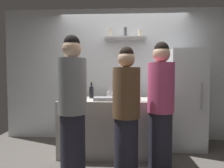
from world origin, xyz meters
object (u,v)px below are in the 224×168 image
at_px(wine_bottle_amber_glass, 61,94).
at_px(person_grey_hoodie, 73,109).
at_px(baking_pan, 105,99).
at_px(wine_bottle_dark_glass, 91,92).
at_px(refrigerator, 184,99).
at_px(person_brown_jacket, 126,114).
at_px(person_pink_top, 161,109).
at_px(water_bottle_plastic, 138,94).
at_px(utensil_holder, 110,94).

bearing_deg(wine_bottle_amber_glass, person_grey_hoodie, -60.23).
height_order(baking_pan, wine_bottle_dark_glass, wine_bottle_dark_glass).
bearing_deg(refrigerator, baking_pan, -161.03).
height_order(wine_bottle_amber_glass, person_brown_jacket, person_brown_jacket).
xyz_separation_m(baking_pan, wine_bottle_amber_glass, (-0.66, -0.13, 0.08)).
bearing_deg(person_pink_top, water_bottle_plastic, -67.88).
relative_size(water_bottle_plastic, person_grey_hoodie, 0.13).
bearing_deg(baking_pan, water_bottle_plastic, -3.82).
relative_size(baking_pan, wine_bottle_dark_glass, 1.18).
bearing_deg(refrigerator, person_grey_hoodie, -145.82).
xyz_separation_m(utensil_holder, person_grey_hoodie, (-0.39, -1.08, -0.07)).
bearing_deg(baking_pan, utensil_holder, 81.67).
bearing_deg(wine_bottle_amber_glass, person_pink_top, -13.11).
distance_m(water_bottle_plastic, person_pink_top, 0.51).
bearing_deg(person_grey_hoodie, baking_pan, 163.04).
xyz_separation_m(baking_pan, person_grey_hoodie, (-0.33, -0.69, -0.04)).
height_order(wine_bottle_dark_glass, water_bottle_plastic, wine_bottle_dark_glass).
height_order(utensil_holder, wine_bottle_amber_glass, wine_bottle_amber_glass).
bearing_deg(refrigerator, utensil_holder, -176.17).
height_order(baking_pan, water_bottle_plastic, water_bottle_plastic).
xyz_separation_m(wine_bottle_amber_glass, person_brown_jacket, (0.97, -0.47, -0.19)).
xyz_separation_m(wine_bottle_dark_glass, water_bottle_plastic, (0.77, -0.30, -0.01)).
bearing_deg(baking_pan, refrigerator, 18.97).
bearing_deg(utensil_holder, refrigerator, 3.83).
bearing_deg(refrigerator, wine_bottle_dark_glass, -172.67).
xyz_separation_m(refrigerator, wine_bottle_dark_glass, (-1.64, -0.21, 0.14)).
relative_size(baking_pan, person_grey_hoodie, 0.19).
distance_m(wine_bottle_amber_glass, person_grey_hoodie, 0.66).
bearing_deg(person_grey_hoodie, refrigerator, 133.05).
distance_m(utensil_holder, wine_bottle_dark_glass, 0.34).
distance_m(refrigerator, wine_bottle_amber_glass, 2.13).
bearing_deg(utensil_holder, baking_pan, -98.33).
height_order(refrigerator, water_bottle_plastic, refrigerator).
bearing_deg(utensil_holder, person_brown_jacket, -75.49).
bearing_deg(person_brown_jacket, person_pink_top, -37.01).
bearing_deg(wine_bottle_dark_glass, person_brown_jacket, -56.73).
relative_size(wine_bottle_dark_glass, person_pink_top, 0.17).
bearing_deg(person_pink_top, wine_bottle_amber_glass, -21.70).
bearing_deg(person_brown_jacket, person_grey_hoodie, 133.44).
xyz_separation_m(wine_bottle_amber_glass, person_pink_top, (1.42, -0.33, -0.15)).
bearing_deg(wine_bottle_dark_glass, person_grey_hoodie, -94.74).
xyz_separation_m(refrigerator, person_brown_jacket, (-1.07, -1.08, -0.06)).
xyz_separation_m(refrigerator, person_grey_hoodie, (-1.72, -1.17, 0.02)).
relative_size(wine_bottle_amber_glass, person_grey_hoodie, 0.16).
relative_size(baking_pan, water_bottle_plastic, 1.47).
relative_size(refrigerator, person_grey_hoodie, 0.98).
distance_m(wine_bottle_amber_glass, person_pink_top, 1.47).
bearing_deg(wine_bottle_amber_glass, refrigerator, 16.42).
xyz_separation_m(utensil_holder, person_brown_jacket, (0.26, -0.99, -0.15)).
xyz_separation_m(wine_bottle_amber_glass, water_bottle_plastic, (1.17, 0.09, -0.00)).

